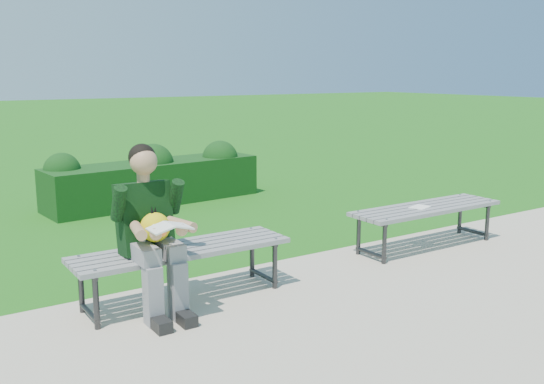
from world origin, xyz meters
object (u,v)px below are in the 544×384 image
at_px(seated_boy, 151,226).
at_px(bench_right, 426,211).
at_px(hedge, 155,178).
at_px(paper_sheet, 420,207).
at_px(bench_left, 182,254).

bearing_deg(seated_boy, bench_right, 1.53).
height_order(hedge, paper_sheet, hedge).
distance_m(bench_left, bench_right, 2.84).
bearing_deg(bench_right, hedge, 111.41).
bearing_deg(hedge, bench_left, -109.27).
xyz_separation_m(hedge, seated_boy, (-1.64, -3.92, 0.35)).
bearing_deg(paper_sheet, hedge, 110.11).
height_order(hedge, bench_left, hedge).
relative_size(hedge, paper_sheet, 12.46).
relative_size(hedge, bench_right, 1.78).
bearing_deg(hedge, paper_sheet, -69.89).
xyz_separation_m(bench_right, paper_sheet, (-0.10, -0.00, 0.06)).
relative_size(hedge, bench_left, 1.78).
bearing_deg(bench_right, paper_sheet, -180.00).
relative_size(bench_right, seated_boy, 1.37).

